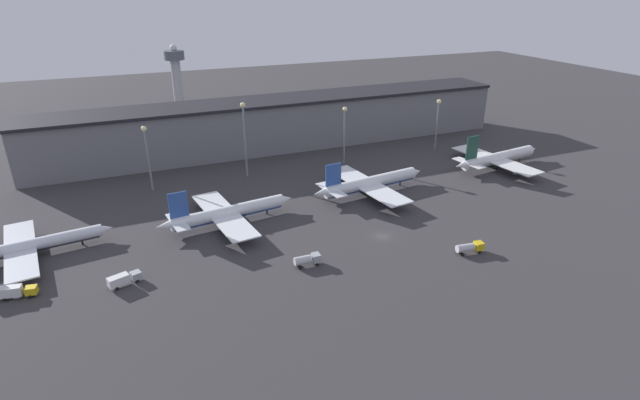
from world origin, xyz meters
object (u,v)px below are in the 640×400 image
service_vehicle_0 (307,260)px  service_vehicle_2 (16,291)px  airplane_3 (497,158)px  control_tower (177,80)px  airplane_0 (25,247)px  service_vehicle_1 (123,279)px  service_vehicle_3 (470,247)px  airplane_2 (370,183)px  airplane_1 (227,213)px

service_vehicle_0 → service_vehicle_2: 65.94m
airplane_3 → control_tower: control_tower is taller
airplane_0 → service_vehicle_0: 71.92m
airplane_3 → service_vehicle_2: 159.08m
airplane_0 → control_tower: bearing=55.7°
airplane_0 → service_vehicle_0: bearing=-33.6°
control_tower → service_vehicle_0: bearing=-86.2°
service_vehicle_1 → service_vehicle_3: bearing=-31.6°
airplane_0 → service_vehicle_2: bearing=-98.1°
airplane_3 → control_tower: bearing=127.1°
airplane_2 → service_vehicle_2: bearing=-174.8°
airplane_2 → service_vehicle_0: size_ratio=6.47×
airplane_2 → service_vehicle_2: (-100.79, -22.75, -1.81)m
airplane_2 → service_vehicle_1: 82.89m
service_vehicle_0 → service_vehicle_2: (-64.79, 12.25, 0.03)m
airplane_3 → service_vehicle_0: (-92.07, -38.65, -1.86)m
airplane_1 → airplane_2: airplane_2 is taller
airplane_0 → service_vehicle_0: airplane_0 is taller
service_vehicle_2 → control_tower: (55.48, 128.93, 20.81)m
airplane_3 → service_vehicle_0: size_ratio=6.44×
airplane_3 → service_vehicle_1: 137.92m
service_vehicle_2 → control_tower: bearing=76.3°
airplane_0 → service_vehicle_1: 32.14m
airplane_3 → service_vehicle_2: airplane_3 is taller
service_vehicle_1 → airplane_2: bearing=-0.1°
service_vehicle_3 → control_tower: bearing=115.5°
airplane_0 → service_vehicle_0: (64.61, -31.57, -1.24)m
airplane_0 → airplane_3: airplane_3 is taller
airplane_3 → service_vehicle_1: size_ratio=5.50×
airplane_2 → service_vehicle_0: (-36.00, -35.00, -1.84)m
airplane_1 → service_vehicle_2: (-52.11, -18.60, -1.61)m
airplane_0 → airplane_1: 51.94m
airplane_0 → service_vehicle_1: airplane_0 is taller
airplane_0 → airplane_2: airplane_2 is taller
airplane_1 → service_vehicle_2: airplane_1 is taller
service_vehicle_1 → service_vehicle_2: bearing=151.1°
airplane_2 → service_vehicle_3: (5.13, -45.49, -1.87)m
airplane_2 → control_tower: bearing=105.6°
airplane_0 → control_tower: 124.33m
airplane_3 → control_tower: size_ratio=1.12×
airplane_0 → service_vehicle_2: 19.36m
airplane_0 → service_vehicle_2: (-0.18, -19.32, -1.22)m
service_vehicle_3 → airplane_0: bearing=165.4°
service_vehicle_1 → control_tower: size_ratio=0.20×
airplane_0 → service_vehicle_3: bearing=-29.2°
airplane_2 → service_vehicle_0: 50.24m
airplane_1 → service_vehicle_3: 67.88m
service_vehicle_1 → service_vehicle_0: bearing=-30.0°
service_vehicle_0 → airplane_2: bearing=45.9°
airplane_2 → service_vehicle_2: 103.34m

